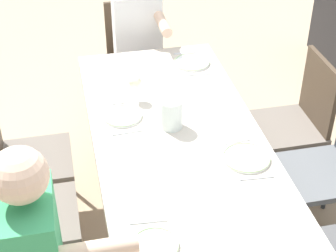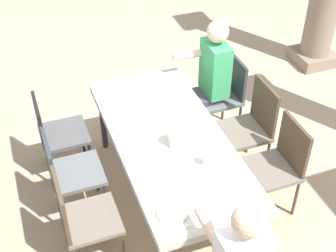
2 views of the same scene
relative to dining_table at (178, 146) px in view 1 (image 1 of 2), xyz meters
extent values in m
plane|color=tan|center=(0.00, 0.00, -0.69)|extent=(16.00, 16.00, 0.00)
cube|color=beige|center=(0.00, 0.00, 0.03)|extent=(2.05, 0.91, 0.07)
cylinder|color=#2D3338|center=(0.94, 0.37, -0.35)|extent=(0.06, 0.06, 0.69)
cylinder|color=#2D3338|center=(0.94, -0.37, -0.35)|extent=(0.06, 0.06, 0.69)
cube|color=#6A6158|center=(-0.15, 0.79, -0.22)|extent=(0.44, 0.44, 0.04)
cylinder|color=#473828|center=(0.04, 0.60, -0.47)|extent=(0.03, 0.03, 0.46)
cylinder|color=#473828|center=(0.04, 0.98, -0.47)|extent=(0.03, 0.03, 0.46)
cube|color=#5B5E61|center=(-0.15, -0.79, -0.22)|extent=(0.44, 0.44, 0.04)
cylinder|color=#2D3338|center=(0.04, -0.60, -0.46)|extent=(0.03, 0.03, 0.46)
cylinder|color=#2D3338|center=(-0.34, -0.60, -0.46)|extent=(0.03, 0.03, 0.46)
cylinder|color=#2D3338|center=(0.04, -0.98, -0.46)|extent=(0.03, 0.03, 0.46)
cube|color=#6A6158|center=(0.36, 0.79, -0.25)|extent=(0.44, 0.44, 0.04)
cylinder|color=#473828|center=(0.17, 0.60, -0.48)|extent=(0.03, 0.03, 0.43)
cylinder|color=#473828|center=(0.55, 0.60, -0.48)|extent=(0.03, 0.03, 0.43)
cylinder|color=#473828|center=(0.17, 0.98, -0.48)|extent=(0.03, 0.03, 0.43)
cylinder|color=#473828|center=(0.55, 0.98, -0.48)|extent=(0.03, 0.03, 0.43)
cube|color=#6A6158|center=(0.36, -0.79, -0.25)|extent=(0.44, 0.44, 0.04)
cube|color=#473828|center=(0.36, -0.99, -0.02)|extent=(0.42, 0.03, 0.47)
cylinder|color=#473828|center=(0.55, -0.60, -0.48)|extent=(0.03, 0.03, 0.42)
cylinder|color=#473828|center=(0.17, -0.60, -0.48)|extent=(0.03, 0.03, 0.42)
cylinder|color=#473828|center=(0.55, -0.98, -0.48)|extent=(0.03, 0.03, 0.42)
cylinder|color=#473828|center=(0.17, -0.98, -0.48)|extent=(0.03, 0.03, 0.42)
cube|color=#6A6158|center=(1.36, 0.00, -0.24)|extent=(0.44, 0.44, 0.04)
cube|color=#473828|center=(1.56, 0.00, -0.02)|extent=(0.03, 0.42, 0.45)
cylinder|color=#473828|center=(1.17, 0.19, -0.48)|extent=(0.03, 0.03, 0.43)
cylinder|color=#473828|center=(1.17, -0.19, -0.48)|extent=(0.03, 0.03, 0.43)
cylinder|color=#473828|center=(1.55, 0.19, -0.48)|extent=(0.03, 0.03, 0.43)
cylinder|color=#473828|center=(1.55, -0.19, -0.48)|extent=(0.03, 0.03, 0.43)
cube|color=#3F3F4C|center=(1.12, 0.00, -0.46)|extent=(0.14, 0.24, 0.46)
cube|color=#3F3F4C|center=(1.21, 0.00, -0.18)|extent=(0.32, 0.28, 0.10)
cube|color=white|center=(1.32, 0.00, 0.11)|extent=(0.20, 0.34, 0.49)
cylinder|color=beige|center=(1.08, -0.14, 0.22)|extent=(0.30, 0.07, 0.07)
sphere|color=beige|center=(-0.74, 0.75, 0.55)|extent=(0.21, 0.21, 0.21)
cylinder|color=beige|center=(-0.88, 0.51, 0.27)|extent=(0.07, 0.30, 0.07)
cylinder|color=white|center=(-0.73, 0.27, 0.07)|extent=(0.20, 0.20, 0.01)
torus|color=#A4C786|center=(-0.73, 0.27, 0.07)|extent=(0.20, 0.20, 0.01)
cube|color=silver|center=(-0.58, 0.27, 0.06)|extent=(0.03, 0.17, 0.01)
cylinder|color=white|center=(-0.26, -0.29, 0.07)|extent=(0.24, 0.24, 0.01)
torus|color=#A4C786|center=(-0.26, -0.29, 0.07)|extent=(0.24, 0.24, 0.01)
cube|color=silver|center=(-0.41, -0.29, 0.06)|extent=(0.03, 0.17, 0.01)
cube|color=silver|center=(-0.11, -0.29, 0.06)|extent=(0.03, 0.17, 0.01)
cylinder|color=white|center=(0.25, 0.26, 0.07)|extent=(0.22, 0.22, 0.01)
torus|color=#A9CD91|center=(0.25, 0.26, 0.07)|extent=(0.22, 0.22, 0.01)
cylinder|color=white|center=(0.41, 0.16, 0.06)|extent=(0.06, 0.06, 0.00)
cylinder|color=white|center=(0.41, 0.16, 0.11)|extent=(0.01, 0.01, 0.09)
sphere|color=#F2EFCC|center=(0.41, 0.16, 0.19)|extent=(0.08, 0.08, 0.08)
cube|color=silver|center=(0.10, 0.26, 0.06)|extent=(0.02, 0.17, 0.01)
cube|color=silver|center=(0.40, 0.26, 0.06)|extent=(0.03, 0.17, 0.01)
cylinder|color=white|center=(0.77, -0.27, 0.07)|extent=(0.23, 0.23, 0.01)
torus|color=#A9CD91|center=(0.77, -0.27, 0.07)|extent=(0.23, 0.23, 0.01)
cube|color=silver|center=(0.62, -0.27, 0.06)|extent=(0.03, 0.17, 0.01)
cube|color=silver|center=(0.92, -0.27, 0.06)|extent=(0.02, 0.17, 0.01)
cylinder|color=white|center=(0.10, 0.02, 0.15)|extent=(0.13, 0.13, 0.17)
cylinder|color=#EFEAC6|center=(0.10, 0.02, 0.12)|extent=(0.12, 0.12, 0.11)
camera|label=1|loc=(-2.28, 0.55, 1.79)|focal=58.25mm
camera|label=2|loc=(2.89, -1.08, 2.70)|focal=51.67mm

